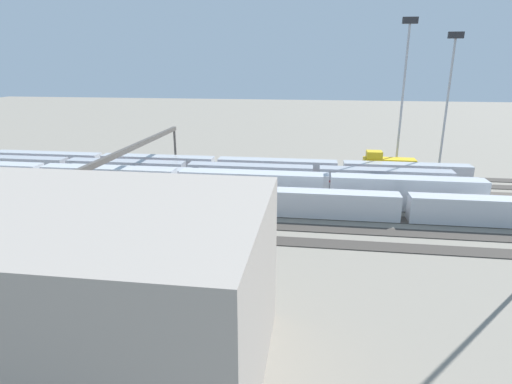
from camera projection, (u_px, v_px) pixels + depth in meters
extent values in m
plane|color=gray|center=(262.00, 198.00, 70.80)|extent=(400.00, 400.00, 0.00)
cube|color=#3D3833|center=(272.00, 172.00, 87.34)|extent=(140.00, 2.80, 0.12)
cube|color=#3D3833|center=(270.00, 179.00, 82.61)|extent=(140.00, 2.80, 0.12)
cube|color=#4C443D|center=(267.00, 186.00, 77.88)|extent=(140.00, 2.80, 0.12)
cube|color=#3D3833|center=(264.00, 193.00, 73.14)|extent=(140.00, 2.80, 0.12)
cube|color=#3D3833|center=(260.00, 203.00, 68.41)|extent=(140.00, 2.80, 0.12)
cube|color=#4C443D|center=(255.00, 213.00, 63.68)|extent=(140.00, 2.80, 0.12)
cube|color=#3D3833|center=(250.00, 225.00, 58.95)|extent=(140.00, 2.80, 0.12)
cube|color=#3D3833|center=(244.00, 239.00, 54.22)|extent=(140.00, 2.80, 0.12)
cube|color=gold|center=(389.00, 167.00, 83.67)|extent=(10.00, 3.00, 3.60)
cube|color=gold|center=(374.00, 155.00, 83.34)|extent=(3.00, 2.70, 1.40)
cube|color=#B7BABF|center=(406.00, 173.00, 78.60)|extent=(23.00, 3.00, 3.80)
cube|color=#B7BABF|center=(277.00, 169.00, 81.85)|extent=(23.00, 3.00, 3.80)
cube|color=#B7BABF|center=(158.00, 165.00, 85.09)|extent=(23.00, 3.00, 3.80)
cube|color=#B7BABF|center=(48.00, 161.00, 88.34)|extent=(23.00, 3.00, 3.80)
cube|color=#A8AAB2|center=(385.00, 180.00, 74.48)|extent=(23.00, 3.00, 3.80)
cube|color=maroon|center=(385.00, 181.00, 74.56)|extent=(22.40, 3.06, 0.36)
cube|color=#A8AAB2|center=(250.00, 175.00, 77.72)|extent=(23.00, 3.00, 3.80)
cube|color=maroon|center=(250.00, 178.00, 77.89)|extent=(22.40, 3.06, 0.36)
cube|color=#A8AAB2|center=(126.00, 170.00, 80.97)|extent=(23.00, 3.00, 3.80)
cube|color=maroon|center=(126.00, 170.00, 80.96)|extent=(22.40, 3.06, 0.36)
cube|color=#A8AAB2|center=(12.00, 166.00, 84.22)|extent=(23.00, 3.00, 3.80)
cube|color=maroon|center=(12.00, 169.00, 84.37)|extent=(22.40, 3.06, 0.36)
cube|color=silver|center=(494.00, 211.00, 58.59)|extent=(23.00, 3.00, 3.80)
cube|color=silver|center=(319.00, 203.00, 61.84)|extent=(23.00, 3.00, 3.80)
cube|color=silver|center=(161.00, 196.00, 65.08)|extent=(23.00, 3.00, 3.80)
cube|color=silver|center=(19.00, 190.00, 68.33)|extent=(23.00, 3.00, 3.80)
cube|color=#B7BABF|center=(406.00, 188.00, 69.38)|extent=(23.00, 3.00, 3.80)
cube|color=#B7BABF|center=(261.00, 183.00, 72.62)|extent=(23.00, 3.00, 3.80)
cube|color=#B7BABF|center=(129.00, 177.00, 75.87)|extent=(23.00, 3.00, 3.80)
cube|color=silver|center=(406.00, 193.00, 64.61)|extent=(23.00, 3.00, 5.00)
cube|color=silver|center=(251.00, 187.00, 67.86)|extent=(23.00, 3.00, 5.00)
cube|color=silver|center=(110.00, 181.00, 71.11)|extent=(23.00, 3.00, 5.00)
cylinder|color=#9EA0A5|center=(446.00, 109.00, 82.52)|extent=(0.44, 0.44, 26.22)
cube|color=#262628|center=(456.00, 35.00, 78.49)|extent=(2.80, 0.70, 1.20)
cylinder|color=#9EA0A5|center=(402.00, 102.00, 82.44)|extent=(0.44, 0.44, 28.81)
cube|color=#262628|center=(410.00, 20.00, 78.03)|extent=(2.80, 0.70, 1.20)
cylinder|color=#4C4742|center=(175.00, 149.00, 91.05)|extent=(0.50, 0.50, 8.00)
cylinder|color=#4C4742|center=(77.00, 208.00, 53.95)|extent=(0.50, 0.50, 8.00)
cube|color=#4C4742|center=(136.00, 146.00, 71.21)|extent=(0.70, 40.00, 0.80)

